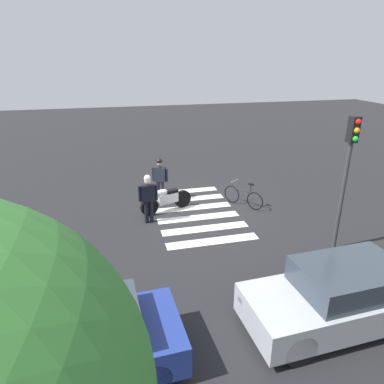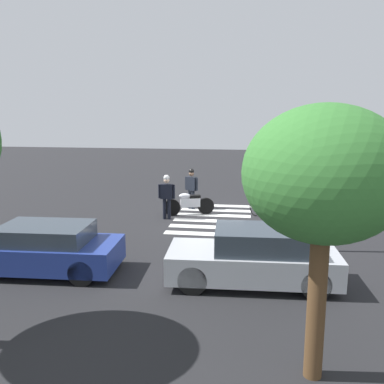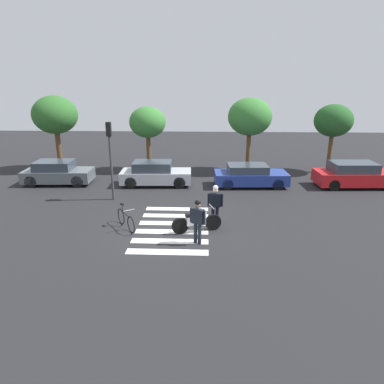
# 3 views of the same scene
# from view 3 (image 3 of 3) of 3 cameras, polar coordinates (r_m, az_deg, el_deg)

# --- Properties ---
(ground_plane) EXTENTS (60.00, 60.00, 0.00)m
(ground_plane) POSITION_cam_3_polar(r_m,az_deg,el_deg) (14.88, -3.17, -5.83)
(ground_plane) COLOR #232326
(police_motorcycle) EXTENTS (2.05, 0.90, 1.06)m
(police_motorcycle) POSITION_cam_3_polar(r_m,az_deg,el_deg) (14.26, 0.77, -4.82)
(police_motorcycle) COLOR black
(police_motorcycle) RESTS_ON ground_plane
(leaning_bicycle) EXTENTS (1.06, 1.49, 1.01)m
(leaning_bicycle) POSITION_cam_3_polar(r_m,az_deg,el_deg) (14.90, -10.84, -4.48)
(leaning_bicycle) COLOR black
(leaning_bicycle) RESTS_ON ground_plane
(officer_on_foot) EXTENTS (0.67, 0.23, 1.78)m
(officer_on_foot) POSITION_cam_3_polar(r_m,az_deg,el_deg) (14.83, 3.84, -1.66)
(officer_on_foot) COLOR black
(officer_on_foot) RESTS_ON ground_plane
(officer_by_motorcycle) EXTENTS (0.60, 0.40, 1.79)m
(officer_by_motorcycle) POSITION_cam_3_polar(r_m,az_deg,el_deg) (13.05, 0.93, -4.35)
(officer_by_motorcycle) COLOR #1E232D
(officer_by_motorcycle) RESTS_ON ground_plane
(crosswalk_stripes) EXTENTS (3.02, 4.95, 0.01)m
(crosswalk_stripes) POSITION_cam_3_polar(r_m,az_deg,el_deg) (14.88, -3.17, -5.82)
(crosswalk_stripes) COLOR silver
(crosswalk_stripes) RESTS_ON ground_plane
(car_grey_coupe) EXTENTS (4.08, 1.95, 1.41)m
(car_grey_coupe) POSITION_cam_3_polar(r_m,az_deg,el_deg) (22.48, -21.25, 2.95)
(car_grey_coupe) COLOR black
(car_grey_coupe) RESTS_ON ground_plane
(car_silver_sedan) EXTENTS (4.23, 1.90, 1.43)m
(car_silver_sedan) POSITION_cam_3_polar(r_m,az_deg,el_deg) (20.83, -6.07, 2.99)
(car_silver_sedan) COLOR black
(car_silver_sedan) RESTS_ON ground_plane
(car_blue_hatchback) EXTENTS (4.33, 1.99, 1.30)m
(car_blue_hatchback) POSITION_cam_3_polar(r_m,az_deg,el_deg) (20.79, 9.52, 2.67)
(car_blue_hatchback) COLOR black
(car_blue_hatchback) RESTS_ON ground_plane
(car_red_convertible) EXTENTS (4.72, 2.03, 1.47)m
(car_red_convertible) POSITION_cam_3_polar(r_m,az_deg,el_deg) (22.51, 25.25, 2.52)
(car_red_convertible) COLOR black
(car_red_convertible) RESTS_ON ground_plane
(traffic_light_pole) EXTENTS (0.25, 0.33, 4.03)m
(traffic_light_pole) POSITION_cam_3_polar(r_m,az_deg,el_deg) (18.12, -13.32, 7.00)
(traffic_light_pole) COLOR #38383D
(traffic_light_pole) RESTS_ON ground_plane
(street_tree_near) EXTENTS (3.00, 3.00, 5.08)m
(street_tree_near) POSITION_cam_3_polar(r_m,az_deg,el_deg) (25.78, -21.61, 11.65)
(street_tree_near) COLOR brown
(street_tree_near) RESTS_ON ground_plane
(street_tree_mid) EXTENTS (2.45, 2.45, 4.38)m
(street_tree_mid) POSITION_cam_3_polar(r_m,az_deg,el_deg) (24.03, -7.32, 11.24)
(street_tree_mid) COLOR brown
(street_tree_mid) RESTS_ON ground_plane
(street_tree_far) EXTENTS (2.92, 2.92, 4.96)m
(street_tree_far) POSITION_cam_3_polar(r_m,az_deg,el_deg) (23.84, 9.50, 12.06)
(street_tree_far) COLOR brown
(street_tree_far) RESTS_ON ground_plane
(street_tree_end) EXTENTS (2.50, 2.50, 4.56)m
(street_tree_end) POSITION_cam_3_polar(r_m,az_deg,el_deg) (25.13, 22.24, 10.75)
(street_tree_end) COLOR brown
(street_tree_end) RESTS_ON ground_plane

